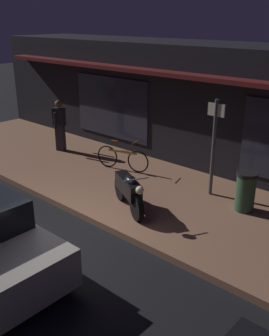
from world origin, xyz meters
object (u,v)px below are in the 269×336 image
Objects in this scene: person_photographer at (60,125)px; trash_bin at (245,191)px; sign_post at (214,142)px; bicycle_parked at (122,158)px; motorcycle at (129,190)px.

person_photographer is 6.63m from trash_bin.
bicycle_parked is at bearing -174.62° from sign_post.
bicycle_parked is 0.67× the size of sign_post.
motorcycle is 2.56m from bicycle_parked.
sign_post is at bearing 64.91° from motorcycle.
motorcycle reaches higher than bicycle_parked.
person_photographer is at bearing -179.07° from trash_bin.
person_photographer is 5.60m from sign_post.
motorcycle is 4.93m from person_photographer.
sign_post is (5.57, 0.34, 0.48)m from person_photographer.
motorcycle is 2.37m from sign_post.
person_photographer reaches higher than trash_bin.
motorcycle is 0.65× the size of sign_post.
bicycle_parked is 3.85m from trash_bin.
person_photographer is 0.70× the size of sign_post.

